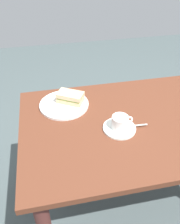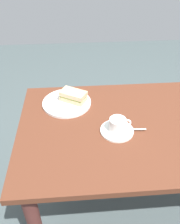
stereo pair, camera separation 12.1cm
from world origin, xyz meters
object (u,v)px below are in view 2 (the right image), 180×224
Objects in this scene: coffee_saucer at (117,131)px; coffee_cup at (118,124)px; sandwich_plate at (67,103)px; spoon at (133,129)px; sandwich_front at (73,96)px; dining_table at (140,141)px.

coffee_saucer is 1.47× the size of coffee_cup.
sandwich_plate is at bearing -45.91° from coffee_saucer.
spoon is at bearing 176.88° from coffee_saucer.
sandwich_front is 0.38m from spoon.
coffee_cup is at bearing 18.41° from dining_table.
coffee_saucer is at bearing -3.12° from spoon.
coffee_cup is at bearing -3.40° from spoon.
dining_table is at bearing -143.12° from spoon.
dining_table is 0.23m from coffee_cup.
sandwich_plate reaches higher than dining_table.
coffee_cup reaches higher than sandwich_front.
coffee_saucer reaches higher than dining_table.
spoon is at bearing 141.34° from sandwich_plate.
sandwich_plate is (0.38, -0.20, 0.13)m from dining_table.
coffee_saucer is at bearing 18.28° from dining_table.
coffee_saucer is 0.08m from spoon.
dining_table is at bearing 148.46° from sandwich_front.
sandwich_plate is at bearing -38.66° from spoon.
sandwich_front is 1.64× the size of spoon.
sandwich_plate is 0.40m from spoon.
sandwich_plate is 1.67× the size of sandwich_front.
spoon is (-0.32, 0.25, 0.01)m from sandwich_plate.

